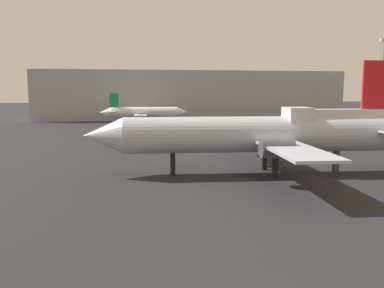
{
  "coord_description": "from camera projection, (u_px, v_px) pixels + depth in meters",
  "views": [
    {
      "loc": [
        -3.13,
        -11.98,
        8.22
      ],
      "look_at": [
        3.24,
        30.52,
        2.45
      ],
      "focal_mm": 36.49,
      "sensor_mm": 36.0,
      "label": 1
    }
  ],
  "objects": [
    {
      "name": "airplane_at_gate",
      "position": [
        260.0,
        134.0,
        38.84
      ],
      "size": [
        34.34,
        25.96,
        11.32
      ],
      "rotation": [
        0.0,
        0.0,
        3.08
      ],
      "color": "#B2BCCC",
      "rests_on": "ground_plane"
    },
    {
      "name": "airplane_far_left",
      "position": [
        144.0,
        112.0,
        103.1
      ],
      "size": [
        23.51,
        16.6,
        7.88
      ],
      "rotation": [
        0.0,
        0.0,
        -0.04
      ],
      "color": "silver",
      "rests_on": "ground_plane"
    },
    {
      "name": "light_mast_right",
      "position": [
        383.0,
        77.0,
        97.92
      ],
      "size": [
        2.4,
        0.5,
        21.41
      ],
      "color": "slate",
      "rests_on": "ground_plane"
    },
    {
      "name": "terminal_building",
      "position": [
        188.0,
        95.0,
        126.12
      ],
      "size": [
        91.77,
        27.97,
        14.39
      ],
      "primitive_type": "cube",
      "color": "#999EA3",
      "rests_on": "ground_plane"
    }
  ]
}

